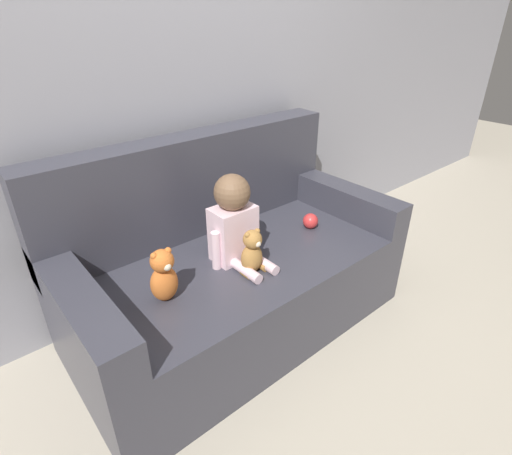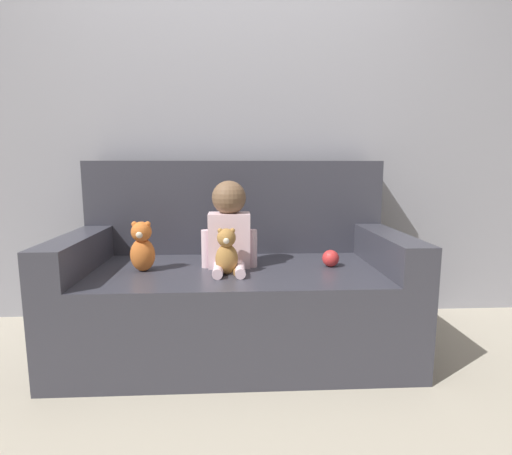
{
  "view_description": "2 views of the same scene",
  "coord_description": "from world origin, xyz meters",
  "views": [
    {
      "loc": [
        -1.06,
        -1.41,
        1.58
      ],
      "look_at": [
        0.08,
        -0.05,
        0.61
      ],
      "focal_mm": 28.0,
      "sensor_mm": 36.0,
      "label": 1
    },
    {
      "loc": [
        0.0,
        -2.07,
        0.99
      ],
      "look_at": [
        0.11,
        -0.12,
        0.68
      ],
      "focal_mm": 28.0,
      "sensor_mm": 36.0,
      "label": 2
    }
  ],
  "objects": [
    {
      "name": "wall_back",
      "position": [
        0.0,
        0.54,
        1.3
      ],
      "size": [
        8.0,
        0.05,
        2.6
      ],
      "color": "#93939E",
      "rests_on": "ground_plane"
    },
    {
      "name": "teddy_bear_brown",
      "position": [
        -0.04,
        -0.17,
        0.57
      ],
      "size": [
        0.13,
        0.1,
        0.23
      ],
      "color": "#AD7A3D",
      "rests_on": "couch"
    },
    {
      "name": "toy_ball",
      "position": [
        0.5,
        -0.05,
        0.5
      ],
      "size": [
        0.09,
        0.09,
        0.09
      ],
      "color": "red",
      "rests_on": "couch"
    },
    {
      "name": "couch",
      "position": [
        0.0,
        0.07,
        0.34
      ],
      "size": [
        1.76,
        0.91,
        1.01
      ],
      "color": "#383842",
      "rests_on": "ground_plane"
    },
    {
      "name": "person_baby",
      "position": [
        -0.03,
        -0.02,
        0.67
      ],
      "size": [
        0.29,
        0.35,
        0.45
      ],
      "color": "silver",
      "rests_on": "couch"
    },
    {
      "name": "plush_toy_side",
      "position": [
        -0.47,
        -0.09,
        0.59
      ],
      "size": [
        0.12,
        0.12,
        0.25
      ],
      "color": "orange",
      "rests_on": "couch"
    },
    {
      "name": "ground_plane",
      "position": [
        0.0,
        0.0,
        0.0
      ],
      "size": [
        12.0,
        12.0,
        0.0
      ],
      "primitive_type": "plane",
      "color": "#B7AD99"
    }
  ]
}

